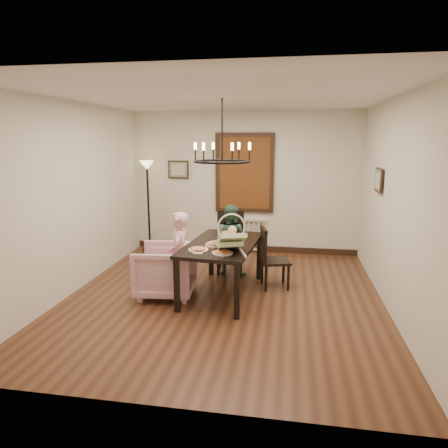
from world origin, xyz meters
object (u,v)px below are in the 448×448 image
(baby_bouncer, at_px, (231,239))
(drinking_glass, at_px, (232,236))
(armchair, at_px, (165,270))
(seated_man, at_px, (230,246))
(chair_right, at_px, (275,257))
(elderly_woman, at_px, (179,263))
(floor_lamp, at_px, (149,208))
(chair_far, at_px, (230,242))
(dining_table, at_px, (222,249))

(baby_bouncer, xyz_separation_m, drinking_glass, (-0.07, 0.65, -0.11))
(armchair, relative_size, seated_man, 0.83)
(chair_right, height_order, drinking_glass, chair_right)
(elderly_woman, bearing_deg, floor_lamp, -157.60)
(armchair, bearing_deg, baby_bouncer, 68.68)
(chair_far, relative_size, elderly_woman, 1.01)
(elderly_woman, height_order, baby_bouncer, baby_bouncer)
(baby_bouncer, height_order, floor_lamp, floor_lamp)
(floor_lamp, bearing_deg, drinking_glass, -43.16)
(chair_right, xyz_separation_m, armchair, (-1.57, -0.60, -0.10))
(baby_bouncer, height_order, drinking_glass, baby_bouncer)
(elderly_woman, relative_size, drinking_glass, 7.32)
(armchair, relative_size, drinking_glass, 5.83)
(floor_lamp, bearing_deg, baby_bouncer, -50.66)
(chair_right, distance_m, drinking_glass, 0.78)
(chair_far, relative_size, chair_right, 1.11)
(chair_right, height_order, baby_bouncer, baby_bouncer)
(chair_right, distance_m, elderly_woman, 1.50)
(armchair, relative_size, elderly_woman, 0.80)
(dining_table, bearing_deg, baby_bouncer, -61.86)
(chair_right, height_order, floor_lamp, floor_lamp)
(chair_far, relative_size, drinking_glass, 7.40)
(armchair, bearing_deg, dining_table, 97.58)
(dining_table, xyz_separation_m, elderly_woman, (-0.58, -0.26, -0.17))
(baby_bouncer, xyz_separation_m, floor_lamp, (-2.05, 2.50, -0.06))
(seated_man, bearing_deg, baby_bouncer, 115.98)
(seated_man, height_order, baby_bouncer, baby_bouncer)
(chair_far, bearing_deg, seated_man, -88.96)
(chair_right, distance_m, armchair, 1.69)
(elderly_woman, bearing_deg, seated_man, 146.92)
(elderly_woman, distance_m, seated_man, 1.26)
(dining_table, bearing_deg, chair_right, 33.87)
(drinking_glass, bearing_deg, dining_table, -125.61)
(dining_table, distance_m, armchair, 0.89)
(seated_man, bearing_deg, chair_right, 166.15)
(dining_table, xyz_separation_m, armchair, (-0.82, -0.19, -0.32))
(chair_far, bearing_deg, chair_right, -43.46)
(chair_far, distance_m, elderly_woman, 1.39)
(chair_right, bearing_deg, drinking_glass, 96.51)
(chair_far, xyz_separation_m, seated_man, (0.02, -0.14, -0.03))
(floor_lamp, bearing_deg, chair_far, -29.19)
(floor_lamp, bearing_deg, seated_man, -32.25)
(armchair, height_order, baby_bouncer, baby_bouncer)
(floor_lamp, bearing_deg, dining_table, -47.53)
(chair_right, relative_size, seated_man, 0.95)
(dining_table, height_order, armchair, dining_table)
(baby_bouncer, bearing_deg, chair_far, 80.49)
(chair_right, relative_size, floor_lamp, 0.53)
(baby_bouncer, distance_m, drinking_glass, 0.66)
(chair_right, bearing_deg, dining_table, 104.43)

